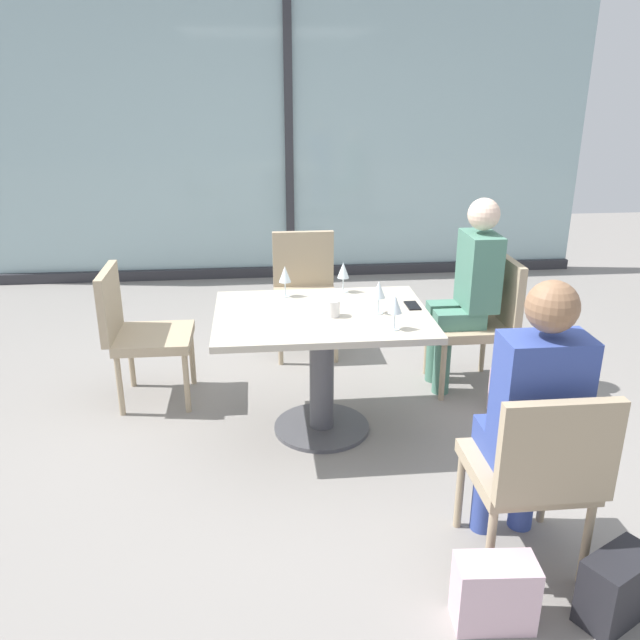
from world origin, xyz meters
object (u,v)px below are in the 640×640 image
Objects in this scene: wine_glass_1 at (379,290)px; wine_glass_2 at (395,305)px; person_far_right at (468,286)px; chair_front_right at (537,468)px; wine_glass_3 at (285,275)px; handbag_0 at (617,587)px; wine_glass_0 at (343,271)px; chair_near_window at (305,285)px; chair_far_left at (137,327)px; handbag_2 at (494,593)px; chair_far_right at (482,315)px; handbag_1 at (516,393)px; cell_phone_on_table at (412,306)px; dining_table_main at (322,345)px; coffee_cup at (333,308)px; person_front_right at (532,409)px.

wine_glass_1 is 0.25m from wine_glass_2.
person_far_right is 6.81× the size of wine_glass_2.
wine_glass_1 is (-0.43, 1.21, 0.37)m from chair_front_right.
wine_glass_3 reaches higher than handbag_0.
chair_near_window is at bearing 100.55° from wine_glass_0.
handbag_2 is at bearing -51.43° from chair_far_left.
chair_far_right is at bearing 0.00° from person_far_right.
handbag_2 is (-0.49, -2.01, -0.56)m from person_far_right.
handbag_2 is at bearing -106.71° from chair_far_right.
chair_near_window reaches higher than handbag_1.
chair_front_right is at bearing -81.80° from cell_phone_on_table.
handbag_1 is at bearing -10.25° from chair_far_left.
dining_table_main is 6.40× the size of wine_glass_1.
coffee_cup is (0.05, -1.30, 0.28)m from chair_near_window.
dining_table_main is at bearing 122.89° from person_front_right.
handbag_2 is (0.33, -1.87, -0.72)m from wine_glass_0.
cell_phone_on_table is at bearing -39.72° from wine_glass_0.
chair_far_left is at bearing 155.95° from dining_table_main.
handbag_1 is (0.21, -0.42, -0.56)m from person_far_right.
chair_far_right is 0.23m from person_far_right.
chair_far_left is at bearing 138.44° from person_front_right.
person_far_right is at bearing 114.92° from handbag_1.
cell_phone_on_table is (-0.58, -0.43, 0.24)m from chair_far_right.
wine_glass_3 reaches higher than handbag_2.
wine_glass_0 reaches higher than handbag_1.
chair_front_right is at bearing -70.63° from wine_glass_1.
chair_front_right and chair_far_left have the same top height.
wine_glass_0 is (1.27, -0.13, 0.37)m from chair_far_left.
wine_glass_2 is (0.18, -0.64, 0.00)m from wine_glass_0.
coffee_cup is 0.30× the size of handbag_1.
handbag_1 is at bearing 6.89° from wine_glass_1.
chair_far_left reaches higher than coffee_cup.
coffee_cup is (0.24, -0.37, -0.09)m from wine_glass_3.
coffee_cup reaches higher than handbag_2.
chair_far_left is 4.70× the size of wine_glass_2.
handbag_2 is (-0.71, -1.59, 0.00)m from handbag_1.
person_far_right reaches higher than wine_glass_2.
dining_table_main is 1.12m from person_far_right.
person_far_right reaches higher than handbag_2.
chair_near_window is 4.70× the size of wine_glass_1.
dining_table_main is 1.36× the size of chair_far_right.
wine_glass_0 is at bearing 103.88° from handbag_2.
wine_glass_3 is 0.62× the size of handbag_0.
chair_front_right is 2.90× the size of handbag_2.
chair_near_window is 6.04× the size of cell_phone_on_table.
person_far_right reaches higher than cell_phone_on_table.
wine_glass_2 is (-0.64, -0.77, 0.16)m from person_far_right.
dining_table_main is at bearing 112.01° from handbag_2.
chair_near_window is at bearing 80.94° from handbag_0.
person_far_right is 4.20× the size of handbag_1.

